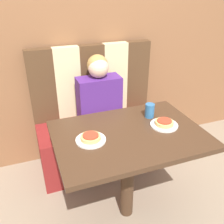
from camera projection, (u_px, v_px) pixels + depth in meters
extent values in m
plane|color=gray|center=(126.00, 211.00, 2.01)|extent=(12.00, 12.00, 0.00)
cube|color=brown|center=(87.00, 26.00, 2.22)|extent=(7.00, 0.05, 2.60)
cube|color=maroon|center=(100.00, 143.00, 2.45)|extent=(1.15, 0.50, 0.48)
cube|color=#4C331E|center=(42.00, 87.00, 2.22)|extent=(0.23, 0.09, 0.68)
cube|color=beige|center=(68.00, 84.00, 2.29)|extent=(0.23, 0.09, 0.68)
cube|color=#4C331E|center=(92.00, 81.00, 2.36)|extent=(0.23, 0.09, 0.68)
cube|color=beige|center=(115.00, 78.00, 2.43)|extent=(0.23, 0.09, 0.68)
cube|color=#4C331E|center=(136.00, 75.00, 2.50)|extent=(0.23, 0.09, 0.68)
cube|color=#422B1C|center=(129.00, 135.00, 1.68)|extent=(1.00, 0.71, 0.03)
cylinder|color=#422B1C|center=(128.00, 178.00, 1.85)|extent=(0.10, 0.10, 0.71)
cube|color=#4C237A|center=(99.00, 101.00, 2.24)|extent=(0.38, 0.18, 0.44)
sphere|color=beige|center=(98.00, 68.00, 2.10)|extent=(0.18, 0.18, 0.18)
sphere|color=#AD8447|center=(97.00, 65.00, 2.11)|extent=(0.18, 0.18, 0.18)
cylinder|color=white|center=(91.00, 140.00, 1.58)|extent=(0.19, 0.19, 0.01)
cylinder|color=white|center=(164.00, 125.00, 1.75)|extent=(0.19, 0.19, 0.01)
cylinder|color=tan|center=(91.00, 138.00, 1.57)|extent=(0.13, 0.13, 0.02)
cylinder|color=#B73823|center=(91.00, 136.00, 1.57)|extent=(0.10, 0.10, 0.01)
cylinder|color=tan|center=(164.00, 123.00, 1.74)|extent=(0.13, 0.13, 0.02)
cylinder|color=#B73823|center=(165.00, 121.00, 1.73)|extent=(0.10, 0.10, 0.01)
cylinder|color=#2D669E|center=(150.00, 111.00, 1.85)|extent=(0.07, 0.07, 0.10)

